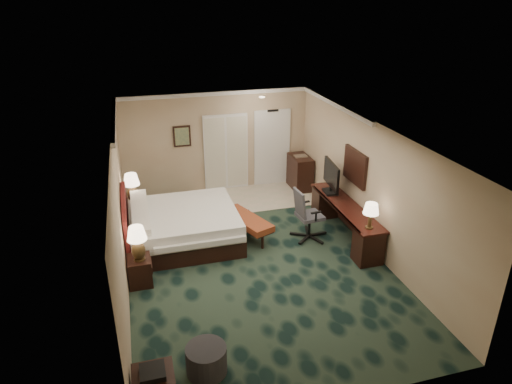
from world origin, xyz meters
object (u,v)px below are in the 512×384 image
object	(u,v)px
ottoman	(206,360)
tv	(331,178)
bed	(184,226)
lamp_near	(138,244)
lamp_far	(132,188)
nightstand_near	(140,271)
desk_chair	(310,214)
desk	(345,221)
minibar	(300,172)
nightstand_far	(137,214)
bed_bench	(247,227)

from	to	relation	value
ottoman	tv	xyz separation A→B (m)	(3.59, 3.82, 0.93)
bed	lamp_near	world-z (taller)	lamp_near
lamp_far	nightstand_near	bearing A→B (deg)	-90.01
nightstand_near	desk_chair	world-z (taller)	desk_chair
nightstand_near	desk	size ratio (longest dim) A/B	0.20
bed	ottoman	xyz separation A→B (m)	(-0.19, -3.86, -0.15)
lamp_near	ottoman	size ratio (longest dim) A/B	1.14
bed	tv	xyz separation A→B (m)	(3.40, -0.04, 0.78)
ottoman	desk_chair	distance (m)	4.36
lamp_far	tv	bearing A→B (deg)	-13.09
lamp_near	desk_chair	distance (m)	3.77
minibar	lamp_far	bearing A→B (deg)	-166.16
nightstand_far	tv	size ratio (longest dim) A/B	0.65
nightstand_far	bed_bench	distance (m)	2.61
nightstand_near	minibar	distance (m)	5.66
lamp_near	lamp_far	world-z (taller)	lamp_far
bed_bench	ottoman	xyz separation A→B (m)	(-1.55, -3.69, -0.03)
desk	desk_chair	distance (m)	0.81
lamp_far	bed_bench	size ratio (longest dim) A/B	0.49
bed	desk_chair	bearing A→B (deg)	-12.62
nightstand_near	ottoman	distance (m)	2.62
nightstand_near	bed	bearing A→B (deg)	53.70
lamp_far	desk_chair	xyz separation A→B (m)	(3.69, -1.58, -0.38)
nightstand_far	desk_chair	size ratio (longest dim) A/B	0.53
lamp_near	tv	distance (m)	4.60
lamp_near	tv	bearing A→B (deg)	17.30
nightstand_near	nightstand_far	xyz separation A→B (m)	(0.04, 2.38, 0.04)
bed	ottoman	size ratio (longest dim) A/B	3.84
desk_chair	minibar	world-z (taller)	desk_chair
bed_bench	nightstand_far	bearing A→B (deg)	131.58
nightstand_near	lamp_far	bearing A→B (deg)	89.99
lamp_far	desk_chair	bearing A→B (deg)	-23.25
lamp_far	bed	bearing A→B (deg)	-44.39
lamp_near	desk_chair	xyz separation A→B (m)	(3.67, 0.80, -0.28)
lamp_far	ottoman	xyz separation A→B (m)	(0.82, -4.84, -0.76)
nightstand_far	desk_chair	distance (m)	4.00
nightstand_near	bed_bench	bearing A→B (deg)	26.91
ottoman	lamp_far	bearing A→B (deg)	99.58
nightstand_near	desk_chair	bearing A→B (deg)	11.76
nightstand_near	lamp_near	bearing A→B (deg)	-61.30
desk	tv	size ratio (longest dim) A/B	2.78
lamp_far	tv	distance (m)	4.52
nightstand_far	ottoman	distance (m)	4.93
tv	ottoman	bearing A→B (deg)	-126.74
bed_bench	lamp_near	bearing A→B (deg)	-173.89
lamp_far	desk	size ratio (longest dim) A/B	0.26
desk	desk_chair	bearing A→B (deg)	168.20
lamp_far	tv	size ratio (longest dim) A/B	0.72
desk_chair	bed	bearing A→B (deg)	162.54
nightstand_far	ottoman	bearing A→B (deg)	-80.86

